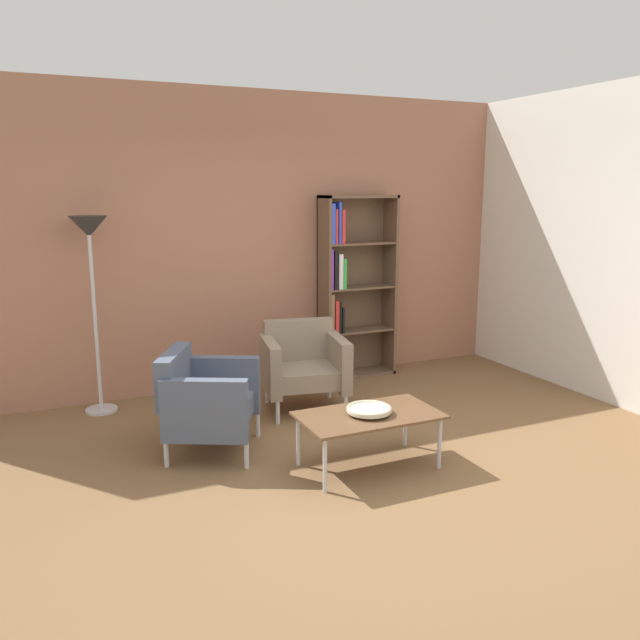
# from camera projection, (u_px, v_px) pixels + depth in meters

# --- Properties ---
(ground_plane) EXTENTS (8.32, 8.32, 0.00)m
(ground_plane) POSITION_uv_depth(u_px,v_px,m) (365.00, 475.00, 4.50)
(ground_plane) COLOR brown
(brick_back_panel) EXTENTS (6.40, 0.12, 2.90)m
(brick_back_panel) POSITION_uv_depth(u_px,v_px,m) (250.00, 241.00, 6.40)
(brick_back_panel) COLOR #A87056
(brick_back_panel) RESTS_ON ground_plane
(plaster_right_partition) EXTENTS (0.12, 5.20, 2.90)m
(plaster_right_partition) POSITION_uv_depth(u_px,v_px,m) (611.00, 246.00, 5.89)
(plaster_right_partition) COLOR silver
(plaster_right_partition) RESTS_ON ground_plane
(bookshelf_tall) EXTENTS (0.80, 0.30, 1.90)m
(bookshelf_tall) POSITION_uv_depth(u_px,v_px,m) (349.00, 288.00, 6.72)
(bookshelf_tall) COLOR brown
(bookshelf_tall) RESTS_ON ground_plane
(coffee_table_low) EXTENTS (1.00, 0.56, 0.40)m
(coffee_table_low) POSITION_uv_depth(u_px,v_px,m) (369.00, 418.00, 4.56)
(coffee_table_low) COLOR brown
(coffee_table_low) RESTS_ON ground_plane
(decorative_bowl) EXTENTS (0.32, 0.32, 0.05)m
(decorative_bowl) POSITION_uv_depth(u_px,v_px,m) (369.00, 409.00, 4.55)
(decorative_bowl) COLOR beige
(decorative_bowl) RESTS_ON coffee_table_low
(armchair_spare_guest) EXTENTS (0.82, 0.78, 0.78)m
(armchair_spare_guest) POSITION_uv_depth(u_px,v_px,m) (303.00, 364.00, 5.80)
(armchair_spare_guest) COLOR gray
(armchair_spare_guest) RESTS_ON ground_plane
(armchair_corner_red) EXTENTS (0.89, 0.92, 0.78)m
(armchair_corner_red) POSITION_uv_depth(u_px,v_px,m) (205.00, 399.00, 4.84)
(armchair_corner_red) COLOR #4C566B
(armchair_corner_red) RESTS_ON ground_plane
(floor_lamp_torchiere) EXTENTS (0.32, 0.32, 1.74)m
(floor_lamp_torchiere) POSITION_uv_depth(u_px,v_px,m) (90.00, 250.00, 5.50)
(floor_lamp_torchiere) COLOR silver
(floor_lamp_torchiere) RESTS_ON ground_plane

